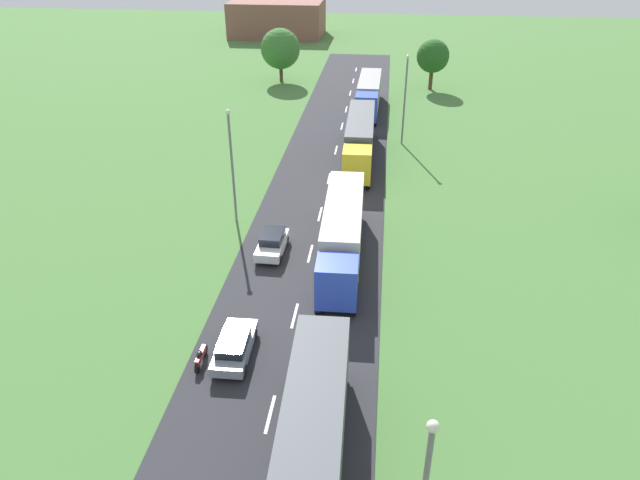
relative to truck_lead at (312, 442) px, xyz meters
The scene contains 14 objects.
road 13.67m from the truck_lead, 100.23° to the left, with size 10.00×140.00×0.06m, color #2B2B30.
lane_marking_centre 11.15m from the truck_lead, 102.65° to the left, with size 0.16×124.59×0.01m.
truck_lead is the anchor object (origin of this frame).
truck_second 17.79m from the truck_lead, 90.57° to the left, with size 2.79×13.48×3.63m.
truck_third 36.27m from the truck_lead, 90.00° to the left, with size 2.70×14.67×3.70m.
truck_fourth 52.21m from the truck_lead, 89.74° to the left, with size 2.61×13.16×3.46m.
car_second 8.73m from the truck_lead, 125.52° to the left, with size 1.82×4.27×1.34m.
car_third 18.65m from the truck_lead, 105.67° to the left, with size 1.80×3.99×1.49m.
motorcycle_courier 9.28m from the truck_lead, 136.61° to the left, with size 0.28×1.94×0.91m.
lamppost_second 24.21m from the truck_lead, 111.19° to the left, with size 0.36×0.36×8.75m.
lamppost_third 41.33m from the truck_lead, 84.26° to the left, with size 0.36×0.36×8.88m.
tree_oak 65.60m from the truck_lead, 100.94° to the left, with size 5.39×5.39×7.17m.
tree_birch 63.22m from the truck_lead, 82.61° to the left, with size 4.24×4.24×6.46m.
distant_building 100.88m from the truck_lead, 100.92° to the left, with size 17.31×11.98×6.29m, color brown.
Camera 1 is at (4.55, -4.71, 20.64)m, focal length 32.32 mm.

